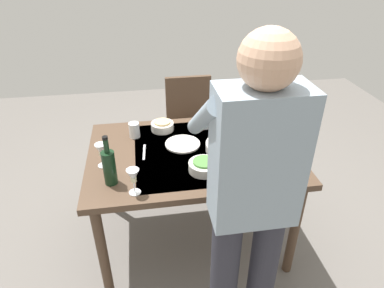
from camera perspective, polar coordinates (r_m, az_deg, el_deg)
ground_plane at (r=2.66m, az=-0.00°, el=-15.25°), size 6.00×6.00×0.00m
dining_table at (r=2.22m, az=-0.00°, el=-2.98°), size 1.32×0.93×0.77m
chair_near at (r=3.03m, az=-0.35°, el=3.70°), size 0.40×0.40×0.91m
person_server at (r=1.51m, az=9.90°, el=-8.87°), size 0.42×0.61×1.69m
wine_bottle at (r=1.88m, az=-13.77°, el=-3.68°), size 0.07×0.07×0.30m
wine_glass_left at (r=2.04m, az=-15.05°, el=-1.16°), size 0.07×0.07×0.15m
wine_glass_right at (r=1.79m, az=-9.86°, el=-5.52°), size 0.07×0.07×0.15m
water_cup_near_left at (r=2.42m, az=2.31°, el=3.68°), size 0.07×0.07×0.09m
water_cup_near_right at (r=2.33m, az=-9.70°, el=2.33°), size 0.07×0.07×0.10m
serving_bowl_pasta at (r=2.17m, az=6.29°, el=-0.35°), size 0.30×0.30×0.07m
side_bowl_salad at (r=1.97m, az=2.02°, el=-3.69°), size 0.18×0.18×0.07m
side_bowl_bread at (r=2.40m, az=-5.02°, el=3.10°), size 0.16×0.16×0.07m
dinner_plate_near at (r=2.23m, az=-1.59°, el=0.02°), size 0.23×0.23×0.01m
table_knife at (r=2.44m, az=10.84°, el=2.23°), size 0.04×0.20×0.00m
table_fork at (r=2.17m, az=-8.06°, el=-1.36°), size 0.03×0.18×0.00m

